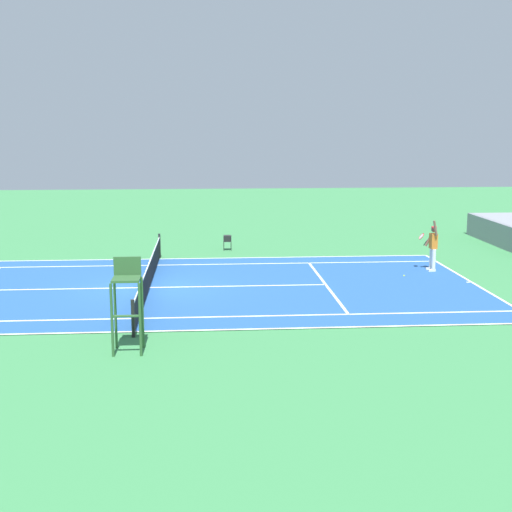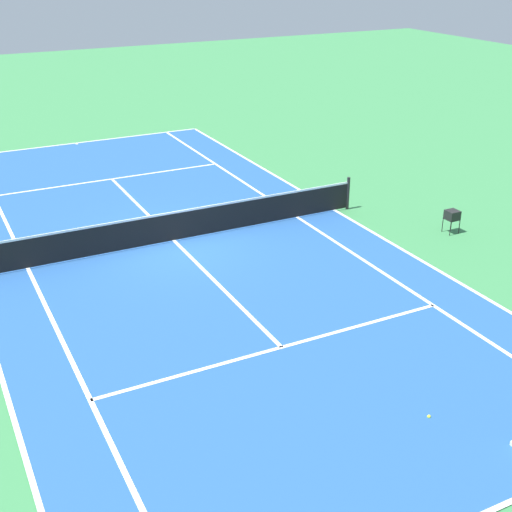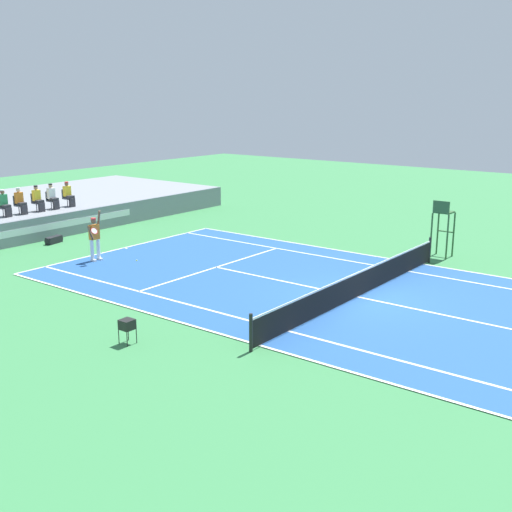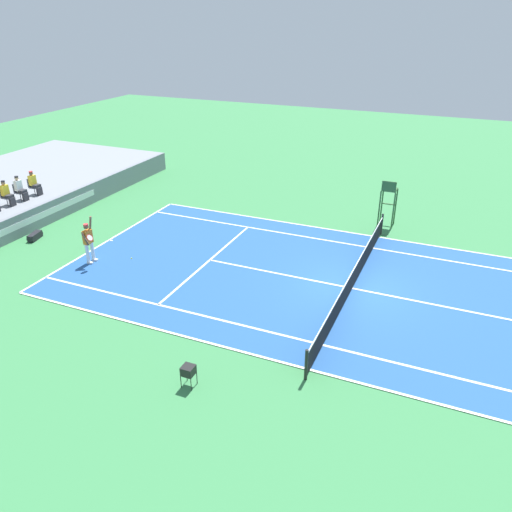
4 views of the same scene
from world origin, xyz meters
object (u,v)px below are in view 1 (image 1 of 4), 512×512
(umpire_chair, at_px, (127,293))
(ball_hopper, at_px, (227,238))
(tennis_player, at_px, (433,247))
(tennis_ball, at_px, (404,276))

(umpire_chair, distance_m, ball_hopper, 15.07)
(ball_hopper, bearing_deg, umpire_chair, -11.72)
(tennis_player, relative_size, tennis_ball, 30.63)
(tennis_player, bearing_deg, umpire_chair, -49.77)
(umpire_chair, xyz_separation_m, ball_hopper, (-14.73, 3.05, -0.98))
(tennis_ball, bearing_deg, umpire_chair, -49.01)
(tennis_ball, relative_size, ball_hopper, 0.10)
(tennis_ball, distance_m, ball_hopper, 9.17)
(tennis_ball, xyz_separation_m, ball_hopper, (-6.31, -6.63, 0.54))
(tennis_ball, distance_m, umpire_chair, 12.92)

